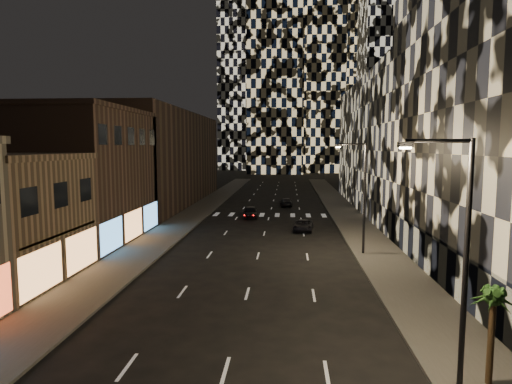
% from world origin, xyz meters
% --- Properties ---
extents(sidewalk_left, '(4.00, 120.00, 0.15)m').
position_xyz_m(sidewalk_left, '(-10.00, 50.00, 0.07)').
color(sidewalk_left, '#47443F').
rests_on(sidewalk_left, ground).
extents(sidewalk_right, '(4.00, 120.00, 0.15)m').
position_xyz_m(sidewalk_right, '(10.00, 50.00, 0.07)').
color(sidewalk_right, '#47443F').
rests_on(sidewalk_right, ground).
extents(curb_left, '(0.20, 120.00, 0.15)m').
position_xyz_m(curb_left, '(-7.90, 50.00, 0.07)').
color(curb_left, '#4C4C47').
rests_on(curb_left, ground).
extents(curb_right, '(0.20, 120.00, 0.15)m').
position_xyz_m(curb_right, '(7.90, 50.00, 0.07)').
color(curb_right, '#4C4C47').
rests_on(curb_right, ground).
extents(retail_brown, '(10.00, 15.00, 12.00)m').
position_xyz_m(retail_brown, '(-17.00, 33.50, 6.00)').
color(retail_brown, '#4F382C').
rests_on(retail_brown, ground).
extents(retail_filler_left, '(10.00, 40.00, 14.00)m').
position_xyz_m(retail_filler_left, '(-17.00, 60.00, 7.00)').
color(retail_filler_left, '#4F382C').
rests_on(retail_filler_left, ground).
extents(midrise_base, '(0.60, 25.00, 3.00)m').
position_xyz_m(midrise_base, '(12.30, 24.50, 1.50)').
color(midrise_base, '#383838').
rests_on(midrise_base, ground).
extents(midrise_filler_right, '(16.00, 40.00, 18.00)m').
position_xyz_m(midrise_filler_right, '(20.00, 57.00, 9.00)').
color(midrise_filler_right, '#232326').
rests_on(midrise_filler_right, ground).
extents(tower_right_mid, '(20.00, 20.00, 100.00)m').
position_xyz_m(tower_right_mid, '(35.00, 135.00, 50.00)').
color(tower_right_mid, black).
rests_on(tower_right_mid, ground).
extents(tower_left_back, '(24.00, 24.00, 120.00)m').
position_xyz_m(tower_left_back, '(-12.00, 165.00, 60.00)').
color(tower_left_back, black).
rests_on(tower_left_back, ground).
extents(tower_center_low, '(18.00, 18.00, 95.00)m').
position_xyz_m(tower_center_low, '(-2.00, 140.00, 47.50)').
color(tower_center_low, black).
rests_on(tower_center_low, ground).
extents(streetlight_near, '(2.55, 0.25, 9.00)m').
position_xyz_m(streetlight_near, '(8.35, 10.00, 5.35)').
color(streetlight_near, black).
rests_on(streetlight_near, sidewalk_right).
extents(streetlight_far, '(2.55, 0.25, 9.00)m').
position_xyz_m(streetlight_far, '(8.35, 30.00, 5.35)').
color(streetlight_far, black).
rests_on(streetlight_far, sidewalk_right).
extents(car_dark_midlane, '(1.99, 4.32, 1.44)m').
position_xyz_m(car_dark_midlane, '(-2.27, 47.55, 0.72)').
color(car_dark_midlane, black).
rests_on(car_dark_midlane, ground).
extents(car_dark_oncoming, '(1.96, 4.27, 1.21)m').
position_xyz_m(car_dark_oncoming, '(2.08, 58.52, 0.61)').
color(car_dark_oncoming, black).
rests_on(car_dark_oncoming, ground).
extents(car_dark_rightlane, '(2.31, 4.32, 1.15)m').
position_xyz_m(car_dark_rightlane, '(4.00, 39.56, 0.58)').
color(car_dark_rightlane, black).
rests_on(car_dark_rightlane, ground).
extents(palm_tree, '(1.85, 1.87, 3.68)m').
position_xyz_m(palm_tree, '(9.88, 10.62, 3.18)').
color(palm_tree, '#47331E').
rests_on(palm_tree, sidewalk_right).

